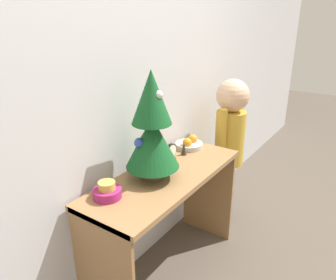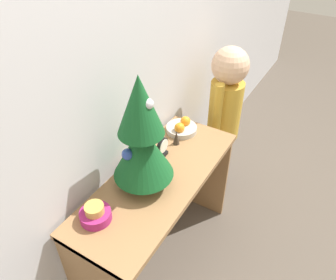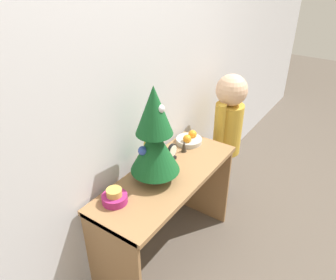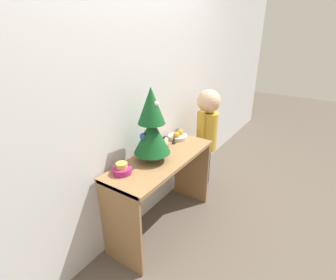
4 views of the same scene
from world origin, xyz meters
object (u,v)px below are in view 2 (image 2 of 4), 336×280
Objects in this scene: figurine at (176,138)px; child_figure at (226,103)px; singing_bowl at (95,214)px; desk_clock at (163,147)px; mini_tree at (142,137)px; fruit_bowl at (182,128)px.

child_figure is at bearing -8.07° from figurine.
figurine is 0.56m from child_figure.
child_figure is (1.22, -0.11, -0.02)m from singing_bowl.
desk_clock is 1.30× the size of figurine.
child_figure reaches higher than singing_bowl.
mini_tree is 0.34m from desk_clock.
figurine is (0.67, -0.04, 0.01)m from singing_bowl.
desk_clock is at bearing -175.58° from fruit_bowl.
mini_tree reaches higher than child_figure.
desk_clock is at bearing -2.44° from singing_bowl.
desk_clock is (0.24, 0.04, -0.24)m from mini_tree.
mini_tree is 6.81× the size of figurine.
fruit_bowl is 0.26m from desk_clock.
child_figure is at bearing -7.67° from desk_clock.
mini_tree reaches higher than figurine.
fruit_bowl is at bearing 6.52° from mini_tree.
mini_tree is at bearing -11.25° from singing_bowl.
child_figure is at bearing -3.43° from mini_tree.
singing_bowl is (-0.30, 0.06, -0.26)m from mini_tree.
singing_bowl is 1.23× the size of desk_clock.
figurine is at bearing 171.93° from child_figure.
child_figure is (0.55, -0.08, -0.03)m from figurine.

